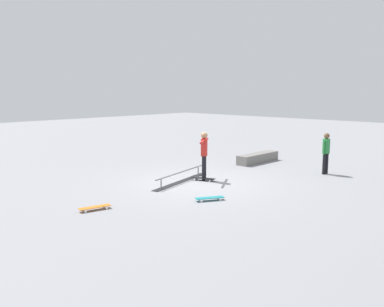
% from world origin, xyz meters
% --- Properties ---
extents(ground_plane, '(60.00, 60.00, 0.00)m').
position_xyz_m(ground_plane, '(0.00, 0.00, 0.00)').
color(ground_plane, gray).
extents(grind_rail, '(3.03, 0.95, 0.35)m').
position_xyz_m(grind_rail, '(0.31, -0.51, 0.15)').
color(grind_rail, black).
rests_on(grind_rail, ground_plane).
extents(skate_ledge, '(2.32, 0.53, 0.38)m').
position_xyz_m(skate_ledge, '(-4.47, -0.75, 0.19)').
color(skate_ledge, gray).
rests_on(skate_ledge, ground_plane).
extents(skater_main, '(1.15, 0.76, 1.62)m').
position_xyz_m(skater_main, '(-0.41, -0.14, 0.94)').
color(skater_main, black).
rests_on(skater_main, ground_plane).
extents(skateboard_main, '(0.47, 0.82, 0.09)m').
position_xyz_m(skateboard_main, '(-0.31, -0.09, 0.07)').
color(skateboard_main, black).
rests_on(skateboard_main, ground_plane).
extents(bystander_green_shirt, '(0.34, 0.21, 1.49)m').
position_xyz_m(bystander_green_shirt, '(-4.16, 2.37, 0.84)').
color(bystander_green_shirt, black).
rests_on(bystander_green_shirt, ground_plane).
extents(loose_skateboard_orange, '(0.82, 0.39, 0.09)m').
position_xyz_m(loose_skateboard_orange, '(4.07, 0.18, 0.07)').
color(loose_skateboard_orange, orange).
rests_on(loose_skateboard_orange, ground_plane).
extents(loose_skateboard_teal, '(0.79, 0.57, 0.09)m').
position_xyz_m(loose_skateboard_teal, '(1.40, 1.69, 0.07)').
color(loose_skateboard_teal, teal).
rests_on(loose_skateboard_teal, ground_plane).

